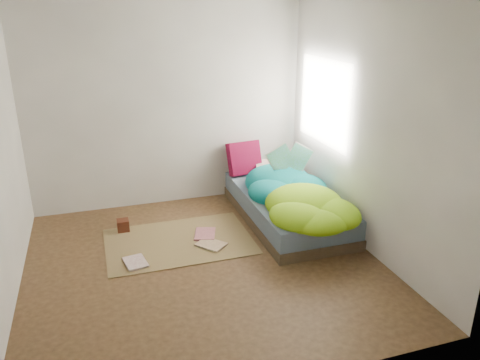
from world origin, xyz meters
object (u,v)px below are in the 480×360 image
object	(u,v)px
pillow_magenta	(244,158)
open_book	(290,150)
wooden_box	(123,225)
floor_book_b	(195,234)
bed	(286,207)
floor_book_a	(125,265)

from	to	relation	value
pillow_magenta	open_book	world-z (taller)	open_book
open_book	wooden_box	distance (m)	2.18
pillow_magenta	floor_book_b	bearing A→B (deg)	-140.87
open_book	floor_book_b	distance (m)	1.53
bed	open_book	size ratio (longest dim) A/B	4.13
pillow_magenta	bed	bearing A→B (deg)	-80.21
pillow_magenta	floor_book_b	size ratio (longest dim) A/B	1.43
pillow_magenta	wooden_box	distance (m)	1.84
pillow_magenta	wooden_box	bearing A→B (deg)	-168.31
pillow_magenta	floor_book_a	size ratio (longest dim) A/B	1.55
pillow_magenta	floor_book_a	distance (m)	2.28
bed	floor_book_b	size ratio (longest dim) A/B	6.49
wooden_box	floor_book_b	xyz separation A→B (m)	(0.77, -0.38, -0.05)
open_book	floor_book_b	xyz separation A→B (m)	(-1.28, -0.28, -0.80)
bed	floor_book_a	size ratio (longest dim) A/B	7.05
bed	wooden_box	world-z (taller)	bed
wooden_box	floor_book_a	bearing A→B (deg)	-93.45
bed	open_book	bearing A→B (deg)	60.31
open_book	floor_book_a	xyz separation A→B (m)	(-2.09, -0.71, -0.80)
floor_book_a	open_book	bearing A→B (deg)	9.42
bed	floor_book_a	world-z (taller)	bed
pillow_magenta	open_book	xyz separation A→B (m)	(0.37, -0.67, 0.27)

